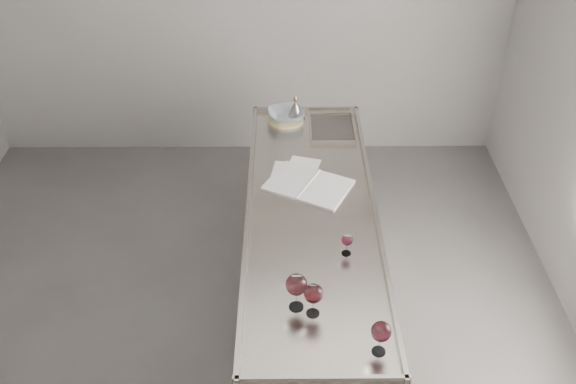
{
  "coord_description": "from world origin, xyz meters",
  "views": [
    {
      "loc": [
        0.34,
        -2.63,
        3.23
      ],
      "look_at": [
        0.36,
        0.38,
        1.02
      ],
      "focal_mm": 40.0,
      "sensor_mm": 36.0,
      "label": 1
    }
  ],
  "objects_px": {
    "wine_glass_right": "(381,332)",
    "notebook": "(308,185)",
    "wine_funnel": "(296,111)",
    "wine_glass_left": "(296,285)",
    "wine_glass_small": "(347,240)",
    "counter": "(310,270)",
    "wine_glass_middle": "(313,294)",
    "ceramic_bowl": "(286,115)"
  },
  "relations": [
    {
      "from": "notebook",
      "to": "wine_glass_middle",
      "type": "bearing_deg",
      "value": -63.54
    },
    {
      "from": "wine_funnel",
      "to": "wine_glass_left",
      "type": "bearing_deg",
      "value": -90.83
    },
    {
      "from": "wine_glass_middle",
      "to": "wine_glass_small",
      "type": "xyz_separation_m",
      "value": [
        0.2,
        0.43,
        -0.04
      ]
    },
    {
      "from": "wine_glass_left",
      "to": "wine_glass_small",
      "type": "height_order",
      "value": "wine_glass_left"
    },
    {
      "from": "wine_glass_small",
      "to": "counter",
      "type": "bearing_deg",
      "value": 115.03
    },
    {
      "from": "wine_glass_left",
      "to": "wine_funnel",
      "type": "height_order",
      "value": "wine_glass_left"
    },
    {
      "from": "wine_glass_left",
      "to": "notebook",
      "type": "bearing_deg",
      "value": 84.82
    },
    {
      "from": "wine_glass_left",
      "to": "notebook",
      "type": "distance_m",
      "value": 1.02
    },
    {
      "from": "wine_glass_left",
      "to": "wine_glass_right",
      "type": "relative_size",
      "value": 1.13
    },
    {
      "from": "wine_glass_small",
      "to": "wine_funnel",
      "type": "xyz_separation_m",
      "value": [
        -0.25,
        1.45,
        -0.03
      ]
    },
    {
      "from": "wine_glass_right",
      "to": "ceramic_bowl",
      "type": "distance_m",
      "value": 2.12
    },
    {
      "from": "wine_funnel",
      "to": "notebook",
      "type": "bearing_deg",
      "value": -85.5
    },
    {
      "from": "wine_glass_small",
      "to": "notebook",
      "type": "relative_size",
      "value": 0.22
    },
    {
      "from": "counter",
      "to": "ceramic_bowl",
      "type": "bearing_deg",
      "value": 97.83
    },
    {
      "from": "wine_glass_small",
      "to": "wine_glass_middle",
      "type": "bearing_deg",
      "value": -114.36
    },
    {
      "from": "counter",
      "to": "notebook",
      "type": "xyz_separation_m",
      "value": [
        -0.01,
        0.25,
        0.48
      ]
    },
    {
      "from": "wine_glass_small",
      "to": "ceramic_bowl",
      "type": "distance_m",
      "value": 1.45
    },
    {
      "from": "notebook",
      "to": "counter",
      "type": "bearing_deg",
      "value": -60.37
    },
    {
      "from": "wine_glass_middle",
      "to": "wine_glass_right",
      "type": "bearing_deg",
      "value": -39.06
    },
    {
      "from": "wine_glass_right",
      "to": "wine_glass_small",
      "type": "height_order",
      "value": "wine_glass_right"
    },
    {
      "from": "ceramic_bowl",
      "to": "wine_glass_right",
      "type": "bearing_deg",
      "value": -78.88
    },
    {
      "from": "ceramic_bowl",
      "to": "wine_glass_middle",
      "type": "bearing_deg",
      "value": -86.26
    },
    {
      "from": "ceramic_bowl",
      "to": "counter",
      "type": "bearing_deg",
      "value": -82.17
    },
    {
      "from": "wine_glass_left",
      "to": "ceramic_bowl",
      "type": "height_order",
      "value": "wine_glass_left"
    },
    {
      "from": "wine_glass_left",
      "to": "wine_glass_small",
      "type": "xyz_separation_m",
      "value": [
        0.27,
        0.39,
        -0.05
      ]
    },
    {
      "from": "wine_glass_middle",
      "to": "notebook",
      "type": "bearing_deg",
      "value": 89.33
    },
    {
      "from": "ceramic_bowl",
      "to": "notebook",
      "type": "bearing_deg",
      "value": -80.48
    },
    {
      "from": "wine_glass_left",
      "to": "ceramic_bowl",
      "type": "xyz_separation_m",
      "value": [
        -0.04,
        1.8,
        -0.09
      ]
    },
    {
      "from": "wine_funnel",
      "to": "wine_glass_small",
      "type": "bearing_deg",
      "value": -80.29
    },
    {
      "from": "wine_glass_left",
      "to": "notebook",
      "type": "relative_size",
      "value": 0.35
    },
    {
      "from": "ceramic_bowl",
      "to": "wine_funnel",
      "type": "height_order",
      "value": "wine_funnel"
    },
    {
      "from": "wine_glass_right",
      "to": "notebook",
      "type": "relative_size",
      "value": 0.31
    },
    {
      "from": "counter",
      "to": "wine_glass_middle",
      "type": "xyz_separation_m",
      "value": [
        -0.02,
        -0.8,
        0.6
      ]
    },
    {
      "from": "wine_glass_small",
      "to": "wine_funnel",
      "type": "distance_m",
      "value": 1.47
    },
    {
      "from": "counter",
      "to": "wine_glass_middle",
      "type": "height_order",
      "value": "wine_glass_middle"
    },
    {
      "from": "wine_glass_small",
      "to": "ceramic_bowl",
      "type": "xyz_separation_m",
      "value": [
        -0.32,
        1.42,
        -0.04
      ]
    },
    {
      "from": "counter",
      "to": "wine_funnel",
      "type": "relative_size",
      "value": 12.19
    },
    {
      "from": "wine_glass_right",
      "to": "wine_glass_small",
      "type": "relative_size",
      "value": 1.4
    },
    {
      "from": "wine_glass_small",
      "to": "notebook",
      "type": "height_order",
      "value": "wine_glass_small"
    },
    {
      "from": "wine_glass_left",
      "to": "wine_funnel",
      "type": "relative_size",
      "value": 1.03
    },
    {
      "from": "wine_glass_right",
      "to": "notebook",
      "type": "xyz_separation_m",
      "value": [
        -0.28,
        1.29,
        -0.12
      ]
    },
    {
      "from": "wine_glass_right",
      "to": "wine_funnel",
      "type": "height_order",
      "value": "wine_funnel"
    }
  ]
}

